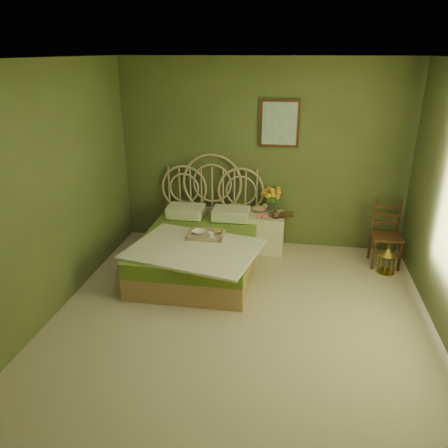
% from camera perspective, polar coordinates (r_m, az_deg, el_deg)
% --- Properties ---
extents(floor, '(4.50, 4.50, 0.00)m').
position_cam_1_polar(floor, '(4.61, 1.92, -13.50)').
color(floor, tan).
rests_on(floor, ground).
extents(ceiling, '(4.50, 4.50, 0.00)m').
position_cam_1_polar(ceiling, '(3.77, 2.45, 20.79)').
color(ceiling, silver).
rests_on(ceiling, wall_back).
extents(wall_back, '(4.00, 0.00, 4.00)m').
position_cam_1_polar(wall_back, '(6.16, 4.94, 8.90)').
color(wall_back, '#566032').
rests_on(wall_back, floor).
extents(wall_left, '(0.00, 4.50, 4.50)m').
position_cam_1_polar(wall_left, '(4.69, -22.91, 3.10)').
color(wall_left, '#566032').
rests_on(wall_left, floor).
extents(wall_art, '(0.54, 0.04, 0.64)m').
position_cam_1_polar(wall_art, '(6.03, 7.27, 12.90)').
color(wall_art, '#311D0D').
rests_on(wall_art, wall_back).
extents(bed, '(1.66, 2.10, 1.30)m').
position_cam_1_polar(bed, '(5.68, -3.21, -2.98)').
color(bed, '#A77C53').
rests_on(bed, floor).
extents(nightstand, '(0.48, 0.48, 0.95)m').
position_cam_1_polar(nightstand, '(6.19, 5.68, -0.31)').
color(nightstand, '#EFEAC3').
rests_on(nightstand, floor).
extents(chair, '(0.39, 0.39, 0.86)m').
position_cam_1_polar(chair, '(6.10, 20.43, -0.66)').
color(chair, '#311D0D').
rests_on(chair, floor).
extents(birdcage, '(0.22, 0.22, 0.34)m').
position_cam_1_polar(birdcage, '(5.96, 20.51, -4.51)').
color(birdcage, '#B18F38').
rests_on(birdcage, floor).
extents(book_lower, '(0.19, 0.24, 0.02)m').
position_cam_1_polar(book_lower, '(6.12, 7.38, 1.23)').
color(book_lower, '#381E0F').
rests_on(book_lower, nightstand).
extents(book_upper, '(0.24, 0.27, 0.02)m').
position_cam_1_polar(book_upper, '(6.12, 7.39, 1.41)').
color(book_upper, '#472819').
rests_on(book_upper, nightstand).
extents(cereal_bowl, '(0.20, 0.20, 0.04)m').
position_cam_1_polar(cereal_bowl, '(5.52, -3.31, -1.06)').
color(cereal_bowl, white).
rests_on(cereal_bowl, bed).
extents(coffee_cup, '(0.09, 0.09, 0.07)m').
position_cam_1_polar(coffee_cup, '(5.38, -1.69, -1.49)').
color(coffee_cup, white).
rests_on(coffee_cup, bed).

